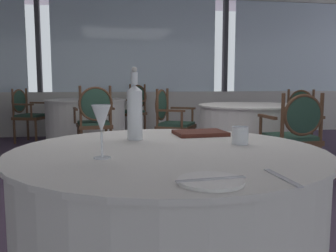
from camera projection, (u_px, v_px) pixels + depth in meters
The scene contains 18 objects.
ground_plane at pixel (168, 192), 3.38m from camera, with size 15.11×15.11×0.00m, color #47384C.
window_wall_far at pixel (136, 76), 7.12m from camera, with size 11.62×0.14×2.95m.
foreground_table at pixel (168, 234), 1.56m from camera, with size 1.32×1.32×0.75m.
side_plate at pixel (211, 181), 1.00m from camera, with size 0.19×0.19×0.01m, color white.
butter_knife at pixel (211, 179), 1.00m from camera, with size 0.21×0.02×0.00m, color silver.
dinner_fork at pixel (282, 178), 1.05m from camera, with size 0.20×0.02×0.00m, color silver.
water_bottle at pixel (135, 110), 1.75m from camera, with size 0.08×0.08×0.36m.
wine_glass at pixel (101, 120), 1.31m from camera, with size 0.07×0.07×0.20m.
water_tumbler at pixel (240, 135), 1.63m from camera, with size 0.07×0.07×0.08m, color white.
menu_book at pixel (200, 133), 1.92m from camera, with size 0.27×0.20×0.02m, color #512319.
background_table_0 at pixel (250, 134), 4.60m from camera, with size 1.33×1.33×0.75m.
dining_chair_0_0 at pixel (296, 115), 5.28m from camera, with size 0.63×0.65×0.93m.
dining_chair_0_1 at pixel (170, 118), 4.95m from camera, with size 0.63×0.65×0.95m.
dining_chair_0_2 at pixel (295, 131), 3.52m from camera, with size 0.54×0.48×0.93m.
background_table_1 at pixel (86, 122), 6.00m from camera, with size 1.34×1.34×0.75m.
dining_chair_1_0 at pixel (133, 106), 6.80m from camera, with size 0.65×0.66×1.00m.
dining_chair_1_1 at pixel (26, 111), 6.18m from camera, with size 0.59×0.63×0.93m.
dining_chair_1_2 at pixel (95, 116), 4.94m from camera, with size 0.59×0.54×0.99m.
Camera 1 is at (-0.54, -3.24, 1.03)m, focal length 38.24 mm.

